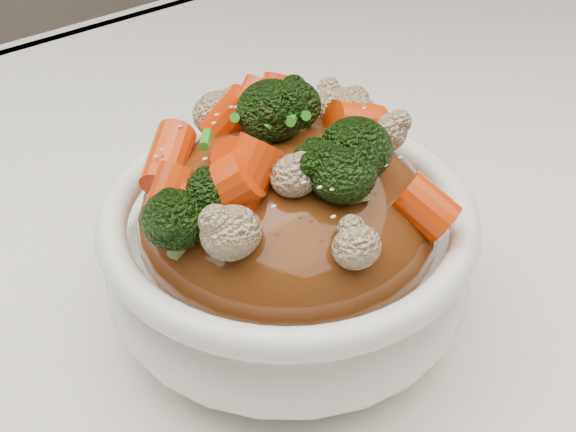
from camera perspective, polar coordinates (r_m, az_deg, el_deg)
tablecloth at (r=0.46m, az=-0.97°, el=-8.56°), size 1.20×0.80×0.04m
bowl at (r=0.42m, az=-0.00°, el=-3.06°), size 0.20×0.20×0.08m
sauce_base at (r=0.41m, az=-0.00°, el=-0.29°), size 0.16×0.16×0.08m
carrots at (r=0.38m, az=-0.00°, el=6.31°), size 0.16×0.16×0.04m
broccoli at (r=0.38m, az=-0.00°, el=6.20°), size 0.16×0.16×0.04m
cauliflower at (r=0.38m, az=-0.00°, el=5.97°), size 0.16×0.16×0.03m
scallions at (r=0.38m, az=-0.00°, el=6.43°), size 0.12×0.12×0.02m
sesame_seeds at (r=0.38m, az=-0.00°, el=6.43°), size 0.14×0.14×0.01m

